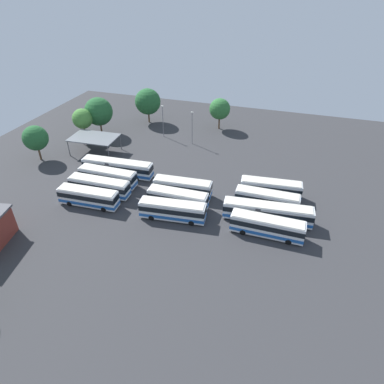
{
  "coord_description": "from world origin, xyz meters",
  "views": [
    {
      "loc": [
        18.08,
        -49.65,
        37.08
      ],
      "look_at": [
        1.65,
        1.34,
        1.51
      ],
      "focal_mm": 31.52,
      "sensor_mm": 36.0,
      "label": 1
    }
  ],
  "objects_px": {
    "bus_row0_slot3": "(117,167)",
    "bus_row2_slot3": "(271,188)",
    "bus_row1_slot0": "(173,210)",
    "bus_row1_slot1": "(178,199)",
    "bus_row1_slot2": "(183,187)",
    "bus_row0_slot1": "(99,186)",
    "bus_row2_slot0": "(267,226)",
    "bus_row2_slot2": "(267,200)",
    "lamp_post_mid_lot": "(163,120)",
    "maintenance_shelter": "(94,138)",
    "tree_northeast": "(148,102)",
    "tree_south_edge": "(82,119)",
    "lamp_post_far_corner": "(192,127)",
    "tree_northwest": "(99,112)",
    "bus_row0_slot0": "(88,197)",
    "tree_north_edge": "(35,138)",
    "bus_row2_slot1": "(267,212)",
    "tree_east_edge": "(220,109)",
    "bus_row0_slot2": "(108,177)"
  },
  "relations": [
    {
      "from": "bus_row0_slot2",
      "to": "tree_south_edge",
      "type": "distance_m",
      "value": 24.91
    },
    {
      "from": "lamp_post_far_corner",
      "to": "tree_northwest",
      "type": "height_order",
      "value": "tree_northwest"
    },
    {
      "from": "maintenance_shelter",
      "to": "lamp_post_mid_lot",
      "type": "height_order",
      "value": "lamp_post_mid_lot"
    },
    {
      "from": "tree_east_edge",
      "to": "bus_row1_slot1",
      "type": "bearing_deg",
      "value": -87.39
    },
    {
      "from": "bus_row1_slot1",
      "to": "tree_northeast",
      "type": "relative_size",
      "value": 1.16
    },
    {
      "from": "bus_row1_slot2",
      "to": "tree_northeast",
      "type": "relative_size",
      "value": 1.18
    },
    {
      "from": "tree_north_edge",
      "to": "bus_row2_slot3",
      "type": "bearing_deg",
      "value": 1.07
    },
    {
      "from": "bus_row0_slot0",
      "to": "tree_south_edge",
      "type": "relative_size",
      "value": 1.43
    },
    {
      "from": "bus_row0_slot3",
      "to": "bus_row1_slot2",
      "type": "height_order",
      "value": "same"
    },
    {
      "from": "bus_row1_slot0",
      "to": "bus_row2_slot3",
      "type": "xyz_separation_m",
      "value": [
        15.5,
        12.43,
        -0.0
      ]
    },
    {
      "from": "bus_row0_slot3",
      "to": "tree_northeast",
      "type": "relative_size",
      "value": 1.6
    },
    {
      "from": "bus_row2_slot2",
      "to": "bus_row2_slot1",
      "type": "bearing_deg",
      "value": -82.04
    },
    {
      "from": "bus_row0_slot1",
      "to": "tree_northeast",
      "type": "relative_size",
      "value": 1.26
    },
    {
      "from": "bus_row0_slot0",
      "to": "bus_row1_slot2",
      "type": "bearing_deg",
      "value": 28.57
    },
    {
      "from": "maintenance_shelter",
      "to": "tree_northeast",
      "type": "relative_size",
      "value": 1.16
    },
    {
      "from": "bus_row0_slot0",
      "to": "tree_northwest",
      "type": "height_order",
      "value": "tree_northwest"
    },
    {
      "from": "maintenance_shelter",
      "to": "tree_northwest",
      "type": "distance_m",
      "value": 11.76
    },
    {
      "from": "tree_northwest",
      "to": "bus_row2_slot3",
      "type": "bearing_deg",
      "value": -19.58
    },
    {
      "from": "tree_east_edge",
      "to": "tree_south_edge",
      "type": "height_order",
      "value": "tree_east_edge"
    },
    {
      "from": "bus_row1_slot0",
      "to": "maintenance_shelter",
      "type": "distance_m",
      "value": 32.63
    },
    {
      "from": "bus_row0_slot1",
      "to": "bus_row2_slot3",
      "type": "bearing_deg",
      "value": 16.62
    },
    {
      "from": "bus_row1_slot2",
      "to": "lamp_post_mid_lot",
      "type": "height_order",
      "value": "lamp_post_mid_lot"
    },
    {
      "from": "bus_row0_slot1",
      "to": "tree_northwest",
      "type": "bearing_deg",
      "value": 120.01
    },
    {
      "from": "bus_row2_slot2",
      "to": "bus_row2_slot3",
      "type": "distance_m",
      "value": 4.11
    },
    {
      "from": "bus_row1_slot0",
      "to": "bus_row1_slot1",
      "type": "bearing_deg",
      "value": 95.5
    },
    {
      "from": "bus_row1_slot2",
      "to": "bus_row2_slot2",
      "type": "relative_size",
      "value": 0.98
    },
    {
      "from": "bus_row1_slot0",
      "to": "lamp_post_far_corner",
      "type": "xyz_separation_m",
      "value": [
        -6.2,
        30.39,
        2.76
      ]
    },
    {
      "from": "bus_row1_slot2",
      "to": "bus_row0_slot3",
      "type": "bearing_deg",
      "value": 168.66
    },
    {
      "from": "bus_row2_slot2",
      "to": "tree_east_edge",
      "type": "xyz_separation_m",
      "value": [
        -17.41,
        33.6,
        3.77
      ]
    },
    {
      "from": "bus_row1_slot2",
      "to": "tree_south_edge",
      "type": "distance_m",
      "value": 37.13
    },
    {
      "from": "bus_row0_slot1",
      "to": "bus_row2_slot3",
      "type": "xyz_separation_m",
      "value": [
        31.81,
        9.49,
        -0.0
      ]
    },
    {
      "from": "bus_row0_slot1",
      "to": "bus_row2_slot0",
      "type": "distance_m",
      "value": 32.73
    },
    {
      "from": "bus_row1_slot0",
      "to": "bus_row2_slot3",
      "type": "height_order",
      "value": "same"
    },
    {
      "from": "bus_row0_slot3",
      "to": "maintenance_shelter",
      "type": "relative_size",
      "value": 1.38
    },
    {
      "from": "tree_northeast",
      "to": "tree_northwest",
      "type": "height_order",
      "value": "tree_northwest"
    },
    {
      "from": "bus_row0_slot3",
      "to": "bus_row2_slot3",
      "type": "distance_m",
      "value": 32.15
    },
    {
      "from": "bus_row0_slot2",
      "to": "bus_row2_slot1",
      "type": "distance_m",
      "value": 32.55
    },
    {
      "from": "bus_row2_slot2",
      "to": "lamp_post_mid_lot",
      "type": "distance_m",
      "value": 38.48
    },
    {
      "from": "bus_row0_slot2",
      "to": "tree_northeast",
      "type": "relative_size",
      "value": 1.25
    },
    {
      "from": "bus_row1_slot0",
      "to": "lamp_post_far_corner",
      "type": "relative_size",
      "value": 1.42
    },
    {
      "from": "bus_row2_slot3",
      "to": "maintenance_shelter",
      "type": "xyz_separation_m",
      "value": [
        -42.26,
        6.12,
        2.03
      ]
    },
    {
      "from": "bus_row2_slot1",
      "to": "tree_south_edge",
      "type": "relative_size",
      "value": 1.93
    },
    {
      "from": "maintenance_shelter",
      "to": "tree_northeast",
      "type": "xyz_separation_m",
      "value": [
        4.33,
        21.7,
        2.21
      ]
    },
    {
      "from": "bus_row0_slot0",
      "to": "bus_row0_slot2",
      "type": "distance_m",
      "value": 7.64
    },
    {
      "from": "maintenance_shelter",
      "to": "lamp_post_far_corner",
      "type": "relative_size",
      "value": 1.34
    },
    {
      "from": "bus_row2_slot0",
      "to": "tree_northeast",
      "type": "distance_m",
      "value": 55.6
    },
    {
      "from": "bus_row0_slot2",
      "to": "bus_row2_slot0",
      "type": "distance_m",
      "value": 33.5
    },
    {
      "from": "bus_row0_slot1",
      "to": "lamp_post_mid_lot",
      "type": "xyz_separation_m",
      "value": [
        1.6,
        29.29,
        2.75
      ]
    },
    {
      "from": "bus_row2_slot1",
      "to": "bus_row2_slot2",
      "type": "relative_size",
      "value": 1.34
    },
    {
      "from": "bus_row0_slot2",
      "to": "bus_row1_slot1",
      "type": "relative_size",
      "value": 1.08
    }
  ]
}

